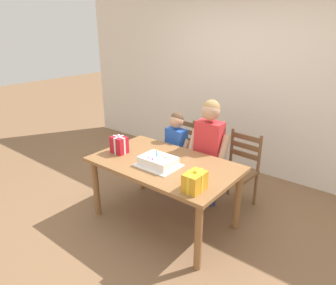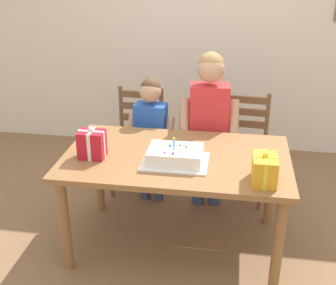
# 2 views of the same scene
# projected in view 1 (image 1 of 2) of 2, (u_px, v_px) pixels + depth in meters

# --- Properties ---
(ground_plane) EXTENTS (20.00, 20.00, 0.00)m
(ground_plane) POSITION_uv_depth(u_px,v_px,m) (164.00, 220.00, 3.53)
(ground_plane) COLOR #846042
(back_wall) EXTENTS (6.40, 0.11, 2.60)m
(back_wall) POSITION_uv_depth(u_px,v_px,m) (246.00, 85.00, 4.45)
(back_wall) COLOR silver
(back_wall) RESTS_ON ground
(dining_table) EXTENTS (1.57, 0.94, 0.74)m
(dining_table) POSITION_uv_depth(u_px,v_px,m) (164.00, 170.00, 3.29)
(dining_table) COLOR olive
(dining_table) RESTS_ON ground
(birthday_cake) EXTENTS (0.44, 0.34, 0.19)m
(birthday_cake) POSITION_uv_depth(u_px,v_px,m) (158.00, 162.00, 3.16)
(birthday_cake) COLOR white
(birthday_cake) RESTS_ON dining_table
(gift_box_red_large) EXTENTS (0.15, 0.22, 0.21)m
(gift_box_red_large) POSITION_uv_depth(u_px,v_px,m) (195.00, 181.00, 2.68)
(gift_box_red_large) COLOR gold
(gift_box_red_large) RESTS_ON dining_table
(gift_box_beside_cake) EXTENTS (0.18, 0.14, 0.23)m
(gift_box_beside_cake) POSITION_uv_depth(u_px,v_px,m) (119.00, 145.00, 3.47)
(gift_box_beside_cake) COLOR red
(gift_box_beside_cake) RESTS_ON dining_table
(chair_left) EXTENTS (0.43, 0.43, 0.92)m
(chair_left) POSITION_uv_depth(u_px,v_px,m) (176.00, 152.00, 4.24)
(chair_left) COLOR brown
(chair_left) RESTS_ON ground
(chair_right) EXTENTS (0.45, 0.45, 0.92)m
(chair_right) POSITION_uv_depth(u_px,v_px,m) (237.00, 170.00, 3.70)
(chair_right) COLOR brown
(chair_right) RESTS_ON ground
(child_older) EXTENTS (0.50, 0.29, 1.34)m
(child_older) POSITION_uv_depth(u_px,v_px,m) (209.00, 143.00, 3.58)
(child_older) COLOR #38426B
(child_older) RESTS_ON ground
(child_younger) EXTENTS (0.41, 0.24, 1.11)m
(child_younger) POSITION_uv_depth(u_px,v_px,m) (176.00, 145.00, 3.91)
(child_younger) COLOR #38426B
(child_younger) RESTS_ON ground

